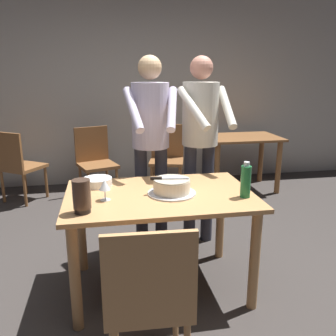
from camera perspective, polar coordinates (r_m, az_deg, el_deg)
ground_plane at (r=2.88m, az=-1.26°, el=-18.30°), size 14.00×14.00×0.00m
back_wall at (r=5.23m, az=-6.36°, el=12.46°), size 10.00×0.12×2.70m
main_dining_table at (r=2.59m, az=-1.34°, el=-6.64°), size 1.32×0.87×0.75m
cake_on_platter at (r=2.51m, az=0.61°, el=-3.05°), size 0.34×0.34×0.11m
cake_knife at (r=2.49m, az=-1.04°, el=-1.66°), size 0.27×0.06×0.02m
plate_stack at (r=2.75m, az=-11.20°, el=-2.18°), size 0.22×0.22×0.06m
wine_glass_near at (r=2.41m, az=-10.08°, el=-2.78°), size 0.08×0.08×0.14m
water_bottle at (r=2.49m, az=12.31°, el=-2.05°), size 0.07×0.07×0.25m
hurricane_lamp at (r=2.23m, az=-13.62°, el=-4.37°), size 0.11×0.11×0.21m
person_cutting_cake at (r=3.09m, az=-2.79°, el=5.61°), size 0.47×0.56×1.72m
person_standing_beside at (r=3.21m, az=5.21°, el=5.91°), size 0.46×0.57×1.72m
chair_near_side at (r=1.91m, az=-3.16°, el=-19.75°), size 0.46×0.46×0.90m
background_table at (r=4.97m, az=11.62°, el=3.12°), size 1.00×0.70×0.74m
background_chair_0 at (r=4.69m, az=-11.51°, el=1.33°), size 0.56×0.56×0.90m
background_chair_1 at (r=4.76m, az=-22.88°, el=0.63°), size 0.61×0.61×0.90m
background_chair_2 at (r=4.81m, az=-0.18°, el=1.98°), size 0.53×0.53×0.90m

